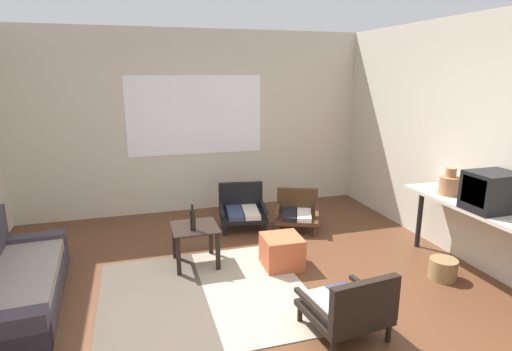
% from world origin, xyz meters
% --- Properties ---
extents(ground_plane, '(7.80, 7.80, 0.00)m').
position_xyz_m(ground_plane, '(0.00, 0.00, 0.00)').
color(ground_plane, '#56331E').
extents(far_wall_with_window, '(5.60, 0.13, 2.70)m').
position_xyz_m(far_wall_with_window, '(0.00, 3.06, 1.35)').
color(far_wall_with_window, beige).
rests_on(far_wall_with_window, ground).
extents(side_wall_right, '(0.12, 6.60, 2.70)m').
position_xyz_m(side_wall_right, '(2.66, 0.30, 1.35)').
color(side_wall_right, beige).
rests_on(side_wall_right, ground).
extents(area_rug, '(1.97, 1.85, 0.01)m').
position_xyz_m(area_rug, '(-0.35, 0.41, 0.01)').
color(area_rug, '#4C4238').
rests_on(area_rug, ground).
extents(couch, '(0.81, 1.86, 0.73)m').
position_xyz_m(couch, '(-2.08, 0.73, 0.22)').
color(couch, '#38333D').
rests_on(couch, ground).
extents(coffee_table, '(0.50, 0.51, 0.45)m').
position_xyz_m(coffee_table, '(-0.33, 1.10, 0.34)').
color(coffee_table, black).
rests_on(coffee_table, ground).
extents(armchair_by_window, '(0.71, 0.69, 0.58)m').
position_xyz_m(armchair_by_window, '(0.47, 2.10, 0.26)').
color(armchair_by_window, black).
rests_on(armchair_by_window, ground).
extents(armchair_striped_foreground, '(0.67, 0.66, 0.59)m').
position_xyz_m(armchair_striped_foreground, '(0.65, -0.56, 0.27)').
color(armchair_striped_foreground, black).
rests_on(armchair_striped_foreground, ground).
extents(armchair_corner, '(0.73, 0.71, 0.51)m').
position_xyz_m(armchair_corner, '(1.17, 1.81, 0.24)').
color(armchair_corner, '#472D19').
rests_on(armchair_corner, ground).
extents(ottoman_orange, '(0.43, 0.43, 0.35)m').
position_xyz_m(ottoman_orange, '(0.57, 0.77, 0.17)').
color(ottoman_orange, '#BC5633').
rests_on(ottoman_orange, ground).
extents(console_shelf, '(0.44, 1.89, 0.79)m').
position_xyz_m(console_shelf, '(2.35, -0.10, 0.71)').
color(console_shelf, beige).
rests_on(console_shelf, ground).
extents(crt_television, '(0.45, 0.37, 0.38)m').
position_xyz_m(crt_television, '(2.35, -0.17, 0.98)').
color(crt_television, black).
rests_on(crt_television, console_shelf).
extents(clay_vase, '(0.22, 0.22, 0.30)m').
position_xyz_m(clay_vase, '(2.35, 0.37, 0.90)').
color(clay_vase, '#A87047').
rests_on(clay_vase, console_shelf).
extents(glass_bottle, '(0.06, 0.06, 0.29)m').
position_xyz_m(glass_bottle, '(-0.37, 0.99, 0.57)').
color(glass_bottle, black).
rests_on(glass_bottle, coffee_table).
extents(wicker_basket, '(0.28, 0.28, 0.21)m').
position_xyz_m(wicker_basket, '(2.08, 0.03, 0.11)').
color(wicker_basket, olive).
rests_on(wicker_basket, ground).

